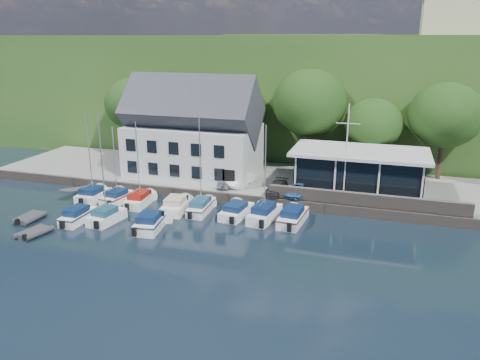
{
  "coord_description": "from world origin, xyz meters",
  "views": [
    {
      "loc": [
        13.28,
        -30.26,
        15.74
      ],
      "look_at": [
        0.8,
        9.0,
        3.15
      ],
      "focal_mm": 35.0,
      "sensor_mm": 36.0,
      "label": 1
    }
  ],
  "objects": [
    {
      "name": "tree_4",
      "position": [
        11.87,
        22.1,
        5.26
      ],
      "size": [
        6.24,
        6.24,
        8.53
      ],
      "primitive_type": null,
      "color": "black",
      "rests_on": "quay"
    },
    {
      "name": "flagpole",
      "position": [
        9.89,
        12.96,
        5.52
      ],
      "size": [
        2.17,
        0.2,
        9.04
      ],
      "primitive_type": null,
      "color": "silver",
      "rests_on": "quay"
    },
    {
      "name": "boat_r1_4",
      "position": [
        -2.68,
        7.91,
        4.2
      ],
      "size": [
        2.06,
        6.31,
        8.4
      ],
      "primitive_type": null,
      "rotation": [
        0.0,
        0.0,
        0.05
      ],
      "color": "white",
      "rests_on": "ground"
    },
    {
      "name": "quay_face",
      "position": [
        0.0,
        11.0,
        0.5
      ],
      "size": [
        60.0,
        0.3,
        1.0
      ],
      "primitive_type": "cube",
      "color": "#5A5048",
      "rests_on": "ground"
    },
    {
      "name": "tree_0",
      "position": [
        -17.77,
        22.54,
        5.95
      ],
      "size": [
        7.25,
        7.25,
        9.91
      ],
      "primitive_type": null,
      "color": "black",
      "rests_on": "quay"
    },
    {
      "name": "club_pavilion",
      "position": [
        11.0,
        16.0,
        3.05
      ],
      "size": [
        13.2,
        7.2,
        4.1
      ],
      "primitive_type": null,
      "color": "black",
      "rests_on": "quay"
    },
    {
      "name": "boat_r2_0",
      "position": [
        -12.2,
        2.37,
        0.7
      ],
      "size": [
        1.74,
        5.74,
        1.41
      ],
      "primitive_type": null,
      "rotation": [
        0.0,
        0.0,
        0.01
      ],
      "color": "white",
      "rests_on": "ground"
    },
    {
      "name": "car_blue",
      "position": [
        5.56,
        12.66,
        1.61
      ],
      "size": [
        1.98,
        3.74,
        1.22
      ],
      "primitive_type": "imported",
      "rotation": [
        0.0,
        0.0,
        -0.17
      ],
      "color": "#2F5590",
      "rests_on": "quay"
    },
    {
      "name": "gangway",
      "position": [
        -16.5,
        9.0,
        0.0
      ],
      "size": [
        1.2,
        6.0,
        1.4
      ],
      "primitive_type": null,
      "color": "#B9B9BE",
      "rests_on": "ground"
    },
    {
      "name": "boat_r2_1",
      "position": [
        -9.7,
        3.0,
        4.37
      ],
      "size": [
        2.6,
        5.41,
        8.73
      ],
      "primitive_type": null,
      "rotation": [
        0.0,
        0.0,
        -0.13
      ],
      "color": "white",
      "rests_on": "ground"
    },
    {
      "name": "tree_2",
      "position": [
        -4.0,
        22.57,
        5.93
      ],
      "size": [
        7.21,
        7.21,
        9.85
      ],
      "primitive_type": null,
      "color": "black",
      "rests_on": "quay"
    },
    {
      "name": "car_dgrey",
      "position": [
        3.44,
        12.62,
        1.56
      ],
      "size": [
        1.87,
        3.99,
        1.13
      ],
      "primitive_type": "imported",
      "rotation": [
        0.0,
        0.0,
        -0.08
      ],
      "color": "#28282D",
      "rests_on": "quay"
    },
    {
      "name": "car_white",
      "position": [
        -0.7,
        13.99,
        1.65
      ],
      "size": [
        2.31,
        4.19,
        1.31
      ],
      "primitive_type": "imported",
      "rotation": [
        0.0,
        0.0,
        -0.25
      ],
      "color": "white",
      "rests_on": "quay"
    },
    {
      "name": "quay",
      "position": [
        0.0,
        17.5,
        0.5
      ],
      "size": [
        60.0,
        13.0,
        1.0
      ],
      "primitive_type": "cube",
      "color": "gray",
      "rests_on": "ground"
    },
    {
      "name": "dinghy_0",
      "position": [
        -16.54,
        1.21,
        0.35
      ],
      "size": [
        1.79,
        2.98,
        0.7
      ],
      "primitive_type": null,
      "rotation": [
        0.0,
        0.0,
        0.0
      ],
      "color": "#343439",
      "rests_on": "ground"
    },
    {
      "name": "boat_r1_0",
      "position": [
        -14.26,
        7.66,
        4.45
      ],
      "size": [
        2.23,
        5.4,
        8.9
      ],
      "primitive_type": null,
      "rotation": [
        0.0,
        0.0,
        -0.01
      ],
      "color": "white",
      "rests_on": "ground"
    },
    {
      "name": "boat_r1_7",
      "position": [
        6.09,
        7.82,
        0.76
      ],
      "size": [
        2.44,
        6.6,
        1.53
      ],
      "primitive_type": null,
      "rotation": [
        0.0,
        0.0,
        -0.07
      ],
      "color": "white",
      "rests_on": "ground"
    },
    {
      "name": "boat_r1_6",
      "position": [
        3.5,
        7.79,
        4.72
      ],
      "size": [
        2.85,
        6.66,
        9.45
      ],
      "primitive_type": null,
      "rotation": [
        0.0,
        0.0,
        -0.15
      ],
      "color": "white",
      "rests_on": "ground"
    },
    {
      "name": "harbor_building",
      "position": [
        -7.0,
        16.5,
        5.35
      ],
      "size": [
        14.4,
        8.2,
        8.7
      ],
      "primitive_type": null,
      "color": "silver",
      "rests_on": "quay"
    },
    {
      "name": "boat_r1_1",
      "position": [
        -11.65,
        7.93,
        4.11
      ],
      "size": [
        2.72,
        5.42,
        8.23
      ],
      "primitive_type": null,
      "rotation": [
        0.0,
        0.0,
        -0.15
      ],
      "color": "white",
      "rests_on": "ground"
    },
    {
      "name": "field_patch",
      "position": [
        8.0,
        70.0,
        16.15
      ],
      "size": [
        50.0,
        30.0,
        0.3
      ],
      "primitive_type": "cube",
      "color": "#516331",
      "rests_on": "hillside"
    },
    {
      "name": "hillside",
      "position": [
        0.0,
        62.0,
        8.0
      ],
      "size": [
        160.0,
        75.0,
        16.0
      ],
      "primitive_type": "cube",
      "color": "#2A541F",
      "rests_on": "ground"
    },
    {
      "name": "boat_r1_2",
      "position": [
        -9.12,
        7.96,
        4.23
      ],
      "size": [
        2.27,
        5.98,
        8.47
      ],
      "primitive_type": null,
      "rotation": [
        0.0,
        0.0,
        0.07
      ],
      "color": "white",
      "rests_on": "ground"
    },
    {
      "name": "farmhouse",
      "position": [
        22.0,
        52.0,
        20.1
      ],
      "size": [
        10.4,
        7.0,
        8.2
      ],
      "primitive_type": null,
      "color": "beige",
      "rests_on": "hillside"
    },
    {
      "name": "tree_5",
      "position": [
        19.04,
        22.72,
        6.19
      ],
      "size": [
        7.59,
        7.59,
        10.38
      ],
      "primitive_type": null,
      "color": "black",
      "rests_on": "quay"
    },
    {
      "name": "tree_1",
      "position": [
        -12.04,
        21.51,
        5.93
      ],
      "size": [
        7.22,
        7.22,
        9.86
      ],
      "primitive_type": null,
      "color": "black",
      "rests_on": "quay"
    },
    {
      "name": "boat_r2_2",
      "position": [
        -5.25,
        2.74,
        0.76
      ],
      "size": [
        2.9,
        5.84,
        1.51
      ],
      "primitive_type": null,
      "rotation": [
        0.0,
        0.0,
        0.15
      ],
      "color": "white",
      "rests_on": "ground"
    },
    {
      "name": "dinghy_1",
      "position": [
        -13.85,
        -1.38,
        0.33
      ],
      "size": [
        2.25,
        3.14,
        0.67
      ],
      "primitive_type": null,
      "rotation": [
        0.0,
        0.0,
        -0.2
      ],
      "color": "#343439",
      "rests_on": "ground"
    },
    {
      "name": "tree_3",
      "position": [
        4.73,
        22.72,
        6.74
      ],
      "size": [
        8.39,
        8.39,
        11.47
      ],
      "primitive_type": null,
      "color": "black",
      "rests_on": "quay"
    },
    {
      "name": "boat_r1_3",
      "position": [
        -4.96,
        7.36,
        0.73
      ],
      "size": [
        2.7,
        5.88,
        1.47
      ],
      "primitive_type": null,
      "rotation": [
        0.0,
        0.0,
        0.11
      ],
      "color": "white",
      "rests_on": "ground"
    },
    {
      "name": "ground",
      "position": [
        0.0,
        0.0,
        0.0
      ],
      "size": [
        180.0,
        180.0,
        0.0
      ],
      "primitive_type": "plane",
      "color": "black",
      "rests_on": "ground"
    },
    {
      "name": "boat_r1_5",
      "position": [
        0.83,
        7.83,
        0.67
      ],
      "size": [
        2.74,
        6.17,
        1.35
      ],
      "primitive_type": null,
      "rotation": [
        0.0,
        0.0,
        -0.13
      ],
      "color": "white",
      "rests_on": "ground"
    },
    {
      "name": "car_silver",
      "position": [
        -2.13,
        12.99,
        1.55
      ],
      "size": [
        1.8,
        3.39,
        1.1
      ],
      "primitive_type": "imported",
      "rotation": [
        0.0,
        0.0,
        0.16
      ],
      "color": "#ADACB1",
      "rests_on": "quay"
    },
    {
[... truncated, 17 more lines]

